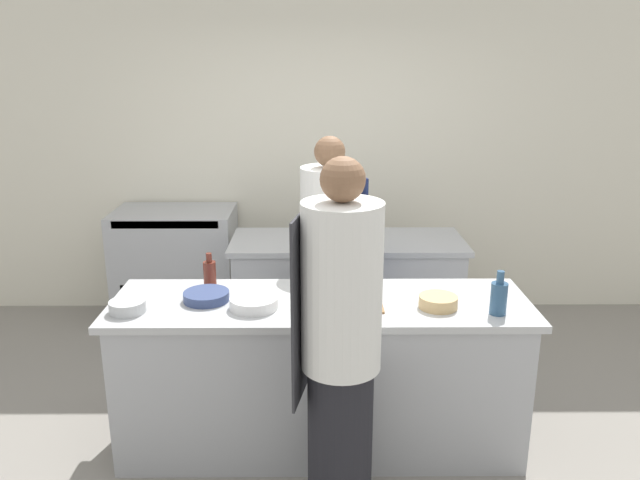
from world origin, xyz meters
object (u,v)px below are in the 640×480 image
bottle_vinegar (499,297)px  bowl_prep_small (206,296)px  chef_at_stove (330,266)px  bowl_mixing_large (254,303)px  bottle_olive_oil (365,270)px  bottle_wine (210,272)px  bowl_ceramic_blue (438,302)px  oven_range (177,267)px  chef_at_prep_near (340,351)px  bowl_wooden_salad (128,306)px

bottle_vinegar → bowl_prep_small: 1.58m
chef_at_stove → bowl_mixing_large: 0.90m
bottle_olive_oil → bowl_prep_small: bearing=-168.1°
bottle_wine → bowl_prep_small: (0.02, -0.26, -0.05)m
bottle_olive_oil → bowl_ceramic_blue: 0.48m
oven_range → bowl_ceramic_blue: size_ratio=4.69×
bottle_wine → chef_at_prep_near: bearing=-50.8°
bottle_olive_oil → bowl_wooden_salad: (-1.29, -0.35, -0.08)m
chef_at_prep_near → oven_range: bearing=39.1°
bottle_olive_oil → bowl_prep_small: 0.92m
bottle_olive_oil → bottle_vinegar: 0.78m
chef_at_stove → bowl_prep_small: 0.98m
bowl_wooden_salad → bottle_olive_oil: bearing=15.2°
bottle_olive_oil → bottle_wine: (-0.92, 0.07, -0.03)m
chef_at_stove → bowl_prep_small: size_ratio=6.76×
chef_at_stove → bottle_wine: size_ratio=8.86×
bowl_prep_small → bowl_ceramic_blue: bearing=-4.8°
oven_range → bottle_wine: (0.55, -1.50, 0.48)m
bowl_mixing_large → chef_at_stove: bearing=61.7°
oven_range → bowl_mixing_large: oven_range is taller
oven_range → bottle_olive_oil: bottle_olive_oil is taller
bowl_ceramic_blue → bottle_wine: bearing=164.0°
bowl_prep_small → bowl_mixing_large: bearing=-21.7°
bottle_vinegar → bowl_wooden_salad: bearing=179.0°
oven_range → bowl_ceramic_blue: oven_range is taller
chef_at_prep_near → bowl_ceramic_blue: (0.55, 0.54, 0.02)m
oven_range → bowl_wooden_salad: bearing=-84.7°
bottle_wine → bowl_wooden_salad: 0.56m
bottle_wine → bowl_wooden_salad: (-0.37, -0.42, -0.04)m
bowl_ceramic_blue → bowl_wooden_salad: size_ratio=1.09×
bowl_mixing_large → bowl_ceramic_blue: bowl_ceramic_blue is taller
chef_at_prep_near → bottle_vinegar: bearing=-51.0°
chef_at_prep_near → bottle_olive_oil: size_ratio=6.49×
oven_range → bowl_prep_small: size_ratio=3.86×
bottle_vinegar → bottle_wine: bottle_vinegar is taller
bottle_olive_oil → bowl_wooden_salad: size_ratio=1.43×
chef_at_prep_near → chef_at_stove: (-0.02, 1.33, -0.04)m
bottle_olive_oil → bowl_ceramic_blue: size_ratio=1.32×
bottle_vinegar → bowl_mixing_large: 1.30m
chef_at_stove → bowl_wooden_salad: chef_at_stove is taller
bottle_vinegar → bowl_prep_small: bottle_vinegar is taller
bottle_olive_oil → bowl_prep_small: bottle_olive_oil is taller
bowl_mixing_large → bowl_wooden_salad: 0.67m
bowl_wooden_salad → chef_at_prep_near: bearing=-23.7°
bottle_vinegar → bowl_mixing_large: bottle_vinegar is taller
oven_range → chef_at_prep_near: (1.29, -2.41, 0.41)m
bottle_olive_oil → bowl_mixing_large: size_ratio=1.06×
oven_range → bowl_mixing_large: 2.10m
bottle_vinegar → bowl_mixing_large: size_ratio=0.91×
bowl_wooden_salad → bowl_mixing_large: bearing=4.3°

